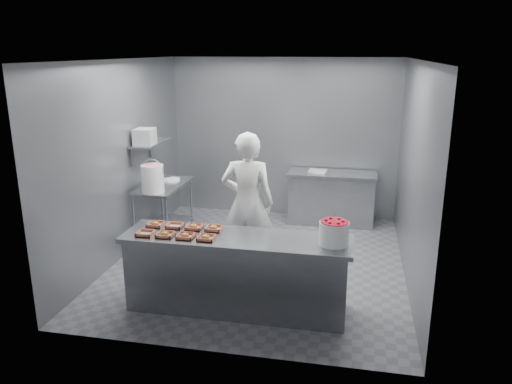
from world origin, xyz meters
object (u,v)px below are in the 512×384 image
at_px(tray_4, 156,224).
at_px(worker, 248,203).
at_px(back_counter, 331,198).
at_px(tray_6, 194,227).
at_px(service_counter, 237,273).
at_px(tray_5, 175,226).
at_px(tray_0, 145,233).
at_px(tray_2, 185,236).
at_px(tray_1, 165,234).
at_px(glaze_bucket, 153,178).
at_px(prep_table, 164,203).
at_px(tray_7, 214,228).
at_px(strawberry_tub, 334,232).
at_px(tray_3, 206,237).

distance_m(tray_4, worker, 1.31).
xyz_separation_m(back_counter, tray_6, (-1.45, -3.10, 0.47)).
bearing_deg(service_counter, tray_5, 169.10).
relative_size(tray_0, tray_2, 1.00).
distance_m(service_counter, tray_6, 0.74).
xyz_separation_m(back_counter, tray_5, (-1.69, -3.10, 0.47)).
relative_size(tray_1, tray_4, 1.00).
bearing_deg(glaze_bucket, prep_table, 93.40).
relative_size(prep_table, tray_5, 6.40).
bearing_deg(back_counter, tray_4, -121.94).
bearing_deg(tray_1, tray_7, 32.31).
distance_m(tray_1, strawberry_tub, 1.88).
bearing_deg(tray_1, worker, 60.89).
relative_size(tray_0, tray_5, 1.00).
bearing_deg(tray_7, tray_5, 180.00).
height_order(prep_table, strawberry_tub, strawberry_tub).
distance_m(tray_3, tray_5, 0.57).
relative_size(strawberry_tub, glaze_bucket, 0.64).
bearing_deg(glaze_bucket, tray_2, -57.16).
bearing_deg(tray_7, glaze_bucket, 134.02).
distance_m(tray_6, worker, 1.02).
xyz_separation_m(service_counter, tray_1, (-0.79, -0.15, 0.47)).
height_order(tray_0, tray_3, tray_3).
distance_m(service_counter, worker, 1.19).
distance_m(service_counter, glaze_bucket, 2.31).
distance_m(tray_5, worker, 1.15).
distance_m(tray_1, tray_7, 0.57).
relative_size(prep_table, tray_3, 6.40).
height_order(tray_4, tray_7, same).
xyz_separation_m(tray_6, tray_7, (0.24, 0.00, 0.00)).
relative_size(tray_4, tray_7, 1.00).
height_order(service_counter, glaze_bucket, glaze_bucket).
height_order(back_counter, tray_0, tray_0).
height_order(tray_0, strawberry_tub, strawberry_tub).
bearing_deg(tray_7, strawberry_tub, -7.19).
bearing_deg(tray_3, back_counter, 70.40).
relative_size(tray_1, glaze_bucket, 0.37).
bearing_deg(tray_0, tray_2, -0.00).
bearing_deg(tray_5, tray_2, -52.03).
bearing_deg(worker, tray_5, 51.08).
bearing_deg(tray_0, worker, 53.13).
xyz_separation_m(tray_5, tray_6, (0.24, -0.00, 0.00)).
xyz_separation_m(prep_table, glaze_bucket, (0.03, -0.44, 0.52)).
height_order(tray_3, strawberry_tub, strawberry_tub).
height_order(back_counter, strawberry_tub, strawberry_tub).
height_order(prep_table, back_counter, same).
bearing_deg(back_counter, tray_2, -113.11).
xyz_separation_m(tray_5, worker, (0.68, 0.92, 0.04)).
height_order(tray_2, tray_3, same).
relative_size(tray_5, tray_6, 1.00).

